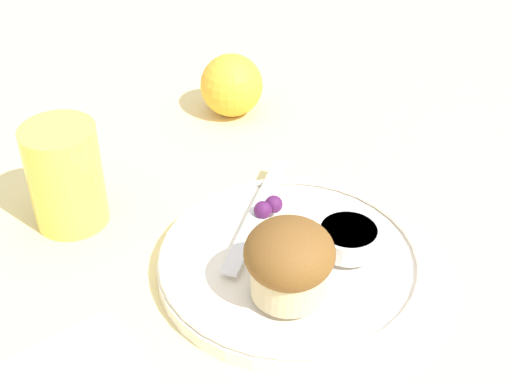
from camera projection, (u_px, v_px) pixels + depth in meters
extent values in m
plane|color=beige|center=(286.00, 251.00, 0.66)|extent=(3.00, 3.00, 0.00)
cylinder|color=silver|center=(290.00, 265.00, 0.63)|extent=(0.24, 0.24, 0.01)
torus|color=silver|center=(290.00, 256.00, 0.63)|extent=(0.23, 0.23, 0.01)
cylinder|color=beige|center=(289.00, 275.00, 0.58)|extent=(0.06, 0.06, 0.04)
ellipsoid|color=brown|center=(289.00, 253.00, 0.56)|extent=(0.07, 0.07, 0.05)
cylinder|color=silver|center=(348.00, 238.00, 0.63)|extent=(0.06, 0.06, 0.02)
cylinder|color=beige|center=(349.00, 231.00, 0.62)|extent=(0.05, 0.05, 0.00)
sphere|color=#4C194C|center=(261.00, 211.00, 0.66)|extent=(0.02, 0.02, 0.02)
sphere|color=#4C194C|center=(274.00, 204.00, 0.67)|extent=(0.02, 0.02, 0.02)
cube|color=silver|center=(261.00, 210.00, 0.67)|extent=(0.16, 0.11, 0.00)
sphere|color=#F4A82D|center=(232.00, 85.00, 0.84)|extent=(0.07, 0.07, 0.07)
cylinder|color=#EAD14C|center=(65.00, 176.00, 0.67)|extent=(0.07, 0.07, 0.10)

